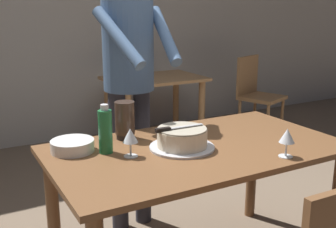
{
  "coord_description": "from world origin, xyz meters",
  "views": [
    {
      "loc": [
        -1.13,
        -1.73,
        1.47
      ],
      "look_at": [
        -0.09,
        0.16,
        0.9
      ],
      "focal_mm": 44.11,
      "sensor_mm": 36.0,
      "label": 1
    }
  ],
  "objects_px": {
    "water_bottle": "(105,131)",
    "person_cutting_cake": "(129,70)",
    "cake_on_platter": "(182,139)",
    "cake_knife": "(170,129)",
    "hurricane_lamp": "(125,120)",
    "wine_glass_near": "(287,137)",
    "background_chair_1": "(256,92)",
    "plate_stack": "(73,146)",
    "main_dining_table": "(197,166)",
    "background_table": "(154,92)",
    "wine_glass_far": "(130,137)"
  },
  "relations": [
    {
      "from": "background_chair_1",
      "to": "wine_glass_far",
      "type": "bearing_deg",
      "value": -142.15
    },
    {
      "from": "cake_knife",
      "to": "hurricane_lamp",
      "type": "distance_m",
      "value": 0.32
    },
    {
      "from": "plate_stack",
      "to": "background_chair_1",
      "type": "height_order",
      "value": "background_chair_1"
    },
    {
      "from": "wine_glass_near",
      "to": "water_bottle",
      "type": "distance_m",
      "value": 0.89
    },
    {
      "from": "water_bottle",
      "to": "wine_glass_near",
      "type": "bearing_deg",
      "value": -32.73
    },
    {
      "from": "plate_stack",
      "to": "hurricane_lamp",
      "type": "height_order",
      "value": "hurricane_lamp"
    },
    {
      "from": "main_dining_table",
      "to": "hurricane_lamp",
      "type": "xyz_separation_m",
      "value": [
        -0.28,
        0.31,
        0.22
      ]
    },
    {
      "from": "cake_on_platter",
      "to": "water_bottle",
      "type": "relative_size",
      "value": 1.36
    },
    {
      "from": "wine_glass_near",
      "to": "water_bottle",
      "type": "height_order",
      "value": "water_bottle"
    },
    {
      "from": "plate_stack",
      "to": "background_table",
      "type": "height_order",
      "value": "plate_stack"
    },
    {
      "from": "cake_on_platter",
      "to": "person_cutting_cake",
      "type": "height_order",
      "value": "person_cutting_cake"
    },
    {
      "from": "hurricane_lamp",
      "to": "person_cutting_cake",
      "type": "height_order",
      "value": "person_cutting_cake"
    },
    {
      "from": "main_dining_table",
      "to": "cake_knife",
      "type": "bearing_deg",
      "value": 174.37
    },
    {
      "from": "cake_knife",
      "to": "wine_glass_near",
      "type": "xyz_separation_m",
      "value": [
        0.45,
        -0.36,
        -0.01
      ]
    },
    {
      "from": "wine_glass_far",
      "to": "cake_on_platter",
      "type": "bearing_deg",
      "value": -3.57
    },
    {
      "from": "wine_glass_far",
      "to": "plate_stack",
      "type": "bearing_deg",
      "value": 137.25
    },
    {
      "from": "cake_on_platter",
      "to": "hurricane_lamp",
      "type": "bearing_deg",
      "value": 122.99
    },
    {
      "from": "plate_stack",
      "to": "person_cutting_cake",
      "type": "bearing_deg",
      "value": 38.95
    },
    {
      "from": "cake_on_platter",
      "to": "cake_knife",
      "type": "bearing_deg",
      "value": 178.0
    },
    {
      "from": "hurricane_lamp",
      "to": "background_chair_1",
      "type": "relative_size",
      "value": 0.23
    },
    {
      "from": "plate_stack",
      "to": "main_dining_table",
      "type": "bearing_deg",
      "value": -22.02
    },
    {
      "from": "water_bottle",
      "to": "person_cutting_cake",
      "type": "height_order",
      "value": "person_cutting_cake"
    },
    {
      "from": "cake_knife",
      "to": "person_cutting_cake",
      "type": "relative_size",
      "value": 0.16
    },
    {
      "from": "wine_glass_near",
      "to": "wine_glass_far",
      "type": "distance_m",
      "value": 0.76
    },
    {
      "from": "wine_glass_near",
      "to": "wine_glass_far",
      "type": "height_order",
      "value": "same"
    },
    {
      "from": "hurricane_lamp",
      "to": "wine_glass_far",
      "type": "bearing_deg",
      "value": -108.03
    },
    {
      "from": "wine_glass_near",
      "to": "hurricane_lamp",
      "type": "xyz_separation_m",
      "value": [
        -0.57,
        0.65,
        0.0
      ]
    },
    {
      "from": "cake_knife",
      "to": "background_table",
      "type": "height_order",
      "value": "cake_knife"
    },
    {
      "from": "cake_knife",
      "to": "hurricane_lamp",
      "type": "relative_size",
      "value": 1.29
    },
    {
      "from": "wine_glass_near",
      "to": "background_table",
      "type": "distance_m",
      "value": 2.51
    },
    {
      "from": "wine_glass_near",
      "to": "wine_glass_far",
      "type": "xyz_separation_m",
      "value": [
        -0.66,
        0.37,
        0.0
      ]
    },
    {
      "from": "hurricane_lamp",
      "to": "background_table",
      "type": "relative_size",
      "value": 0.21
    },
    {
      "from": "plate_stack",
      "to": "wine_glass_near",
      "type": "xyz_separation_m",
      "value": [
        0.89,
        -0.58,
        0.07
      ]
    },
    {
      "from": "plate_stack",
      "to": "water_bottle",
      "type": "relative_size",
      "value": 0.88
    },
    {
      "from": "person_cutting_cake",
      "to": "water_bottle",
      "type": "bearing_deg",
      "value": -125.34
    },
    {
      "from": "main_dining_table",
      "to": "wine_glass_far",
      "type": "relative_size",
      "value": 10.71
    },
    {
      "from": "main_dining_table",
      "to": "wine_glass_near",
      "type": "relative_size",
      "value": 10.71
    },
    {
      "from": "plate_stack",
      "to": "hurricane_lamp",
      "type": "distance_m",
      "value": 0.33
    },
    {
      "from": "cake_on_platter",
      "to": "water_bottle",
      "type": "height_order",
      "value": "water_bottle"
    },
    {
      "from": "hurricane_lamp",
      "to": "background_chair_1",
      "type": "xyz_separation_m",
      "value": [
        2.35,
        1.62,
        -0.37
      ]
    },
    {
      "from": "main_dining_table",
      "to": "wine_glass_far",
      "type": "distance_m",
      "value": 0.43
    },
    {
      "from": "cake_on_platter",
      "to": "plate_stack",
      "type": "relative_size",
      "value": 1.55
    },
    {
      "from": "cake_knife",
      "to": "wine_glass_near",
      "type": "height_order",
      "value": "wine_glass_near"
    },
    {
      "from": "person_cutting_cake",
      "to": "wine_glass_far",
      "type": "bearing_deg",
      "value": -113.74
    },
    {
      "from": "cake_knife",
      "to": "water_bottle",
      "type": "xyz_separation_m",
      "value": [
        -0.3,
        0.13,
        -0.0
      ]
    },
    {
      "from": "background_chair_1",
      "to": "hurricane_lamp",
      "type": "bearing_deg",
      "value": -145.44
    },
    {
      "from": "wine_glass_near",
      "to": "background_chair_1",
      "type": "xyz_separation_m",
      "value": [
        1.78,
        2.27,
        -0.36
      ]
    },
    {
      "from": "water_bottle",
      "to": "hurricane_lamp",
      "type": "xyz_separation_m",
      "value": [
        0.18,
        0.17,
        -0.01
      ]
    },
    {
      "from": "wine_glass_near",
      "to": "background_chair_1",
      "type": "relative_size",
      "value": 0.16
    },
    {
      "from": "plate_stack",
      "to": "wine_glass_far",
      "type": "relative_size",
      "value": 1.53
    }
  ]
}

